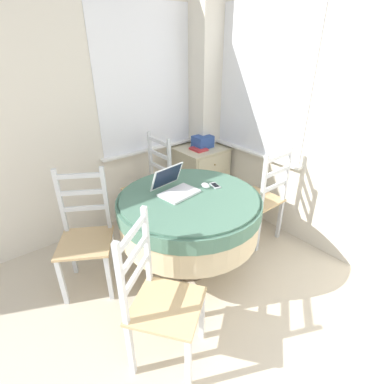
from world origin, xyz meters
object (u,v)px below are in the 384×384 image
object	(u,v)px
dining_chair_near_right_window	(261,199)
book_on_cabinet	(199,149)
dining_chair_left_flank	(86,236)
round_dining_table	(189,212)
computer_mouse	(205,186)
dining_chair_near_back_window	(151,186)
dining_chair_camera_near	(159,301)
cell_phone	(215,186)
laptop	(175,187)
storage_box	(203,142)
corner_cabinet	(201,176)

from	to	relation	value
dining_chair_near_right_window	book_on_cabinet	distance (m)	0.95
dining_chair_left_flank	dining_chair_near_right_window	bearing A→B (deg)	-16.51
round_dining_table	computer_mouse	bearing A→B (deg)	7.82
dining_chair_near_back_window	book_on_cabinet	bearing A→B (deg)	-1.50
dining_chair_near_right_window	dining_chair_camera_near	bearing A→B (deg)	-163.20
dining_chair_near_back_window	book_on_cabinet	distance (m)	0.71
dining_chair_camera_near	cell_phone	bearing A→B (deg)	29.49
round_dining_table	laptop	world-z (taller)	laptop
computer_mouse	dining_chair_camera_near	bearing A→B (deg)	-146.79
dining_chair_near_back_window	storage_box	size ratio (longest dim) A/B	4.75
computer_mouse	laptop	bearing A→B (deg)	158.99
dining_chair_near_back_window	laptop	bearing A→B (deg)	-105.09
storage_box	book_on_cabinet	xyz separation A→B (m)	(-0.10, -0.05, -0.06)
round_dining_table	dining_chair_near_back_window	bearing A→B (deg)	80.41
book_on_cabinet	storage_box	bearing A→B (deg)	24.72
laptop	dining_chair_left_flank	xyz separation A→B (m)	(-0.69, 0.27, -0.33)
storage_box	dining_chair_left_flank	bearing A→B (deg)	-163.75
dining_chair_near_back_window	dining_chair_camera_near	xyz separation A→B (m)	(-0.80, -1.37, 0.00)
dining_chair_left_flank	storage_box	distance (m)	1.74
laptop	storage_box	size ratio (longest dim) A/B	1.62
round_dining_table	corner_cabinet	size ratio (longest dim) A/B	1.59
dining_chair_left_flank	dining_chair_near_back_window	bearing A→B (deg)	26.82
corner_cabinet	storage_box	xyz separation A→B (m)	(0.02, -0.00, 0.43)
dining_chair_camera_near	dining_chair_left_flank	distance (m)	0.93
book_on_cabinet	dining_chair_camera_near	bearing A→B (deg)	-136.87
round_dining_table	corner_cabinet	distance (m)	1.25
computer_mouse	dining_chair_near_right_window	size ratio (longest dim) A/B	0.08
round_dining_table	dining_chair_left_flank	bearing A→B (deg)	152.08
round_dining_table	book_on_cabinet	xyz separation A→B (m)	(0.79, 0.83, 0.16)
computer_mouse	dining_chair_near_right_window	distance (m)	0.72
dining_chair_near_back_window	dining_chair_left_flank	distance (m)	0.99
dining_chair_left_flank	laptop	bearing A→B (deg)	-21.44
computer_mouse	cell_phone	distance (m)	0.09
computer_mouse	cell_phone	size ratio (longest dim) A/B	0.67
dining_chair_near_right_window	dining_chair_camera_near	size ratio (longest dim) A/B	1.00
dining_chair_near_right_window	dining_chair_left_flank	distance (m)	1.66
cell_phone	book_on_cabinet	bearing A→B (deg)	58.33
dining_chair_camera_near	corner_cabinet	size ratio (longest dim) A/B	1.36
dining_chair_near_back_window	dining_chair_camera_near	distance (m)	1.59
dining_chair_left_flank	book_on_cabinet	xyz separation A→B (m)	(1.54, 0.43, 0.28)
dining_chair_left_flank	book_on_cabinet	world-z (taller)	dining_chair_left_flank
computer_mouse	dining_chair_near_back_window	xyz separation A→B (m)	(-0.05, 0.82, -0.30)
cell_phone	dining_chair_near_right_window	xyz separation A→B (m)	(0.56, -0.08, -0.29)
laptop	dining_chair_camera_near	distance (m)	0.95
dining_chair_camera_near	dining_chair_left_flank	size ratio (longest dim) A/B	1.00
storage_box	cell_phone	bearing A→B (deg)	-124.97
round_dining_table	dining_chair_near_back_window	size ratio (longest dim) A/B	1.17
laptop	corner_cabinet	distance (m)	1.26
dining_chair_camera_near	book_on_cabinet	bearing A→B (deg)	43.13
corner_cabinet	book_on_cabinet	xyz separation A→B (m)	(-0.08, -0.05, 0.38)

